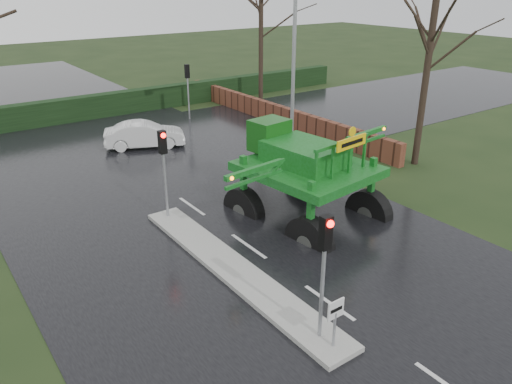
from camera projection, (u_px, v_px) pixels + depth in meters
ground at (329, 303)px, 14.19m from camera, size 140.00×140.00×0.00m
road_main at (169, 191)px, 21.63m from camera, size 14.00×80.00×0.02m
road_cross at (117, 154)px, 26.10m from camera, size 80.00×12.00×0.02m
median_island at (233, 269)px, 15.69m from camera, size 1.20×10.00×0.16m
hedge_row at (69, 110)px, 31.77m from camera, size 44.00×0.90×1.50m
brick_wall at (276, 114)px, 31.51m from camera, size 0.40×20.00×1.20m
keep_left_sign at (335, 316)px, 11.95m from camera, size 0.50×0.07×1.35m
traffic_signal_near at (325, 252)px, 11.71m from camera, size 0.26×0.33×3.52m
traffic_signal_mid at (163, 156)px, 18.04m from camera, size 0.26×0.33×3.52m
traffic_signal_far at (187, 79)px, 31.56m from camera, size 0.26×0.33×3.52m
street_light_right at (290, 32)px, 25.16m from camera, size 3.85×0.30×10.00m
tree_right_near at (429, 57)px, 22.78m from camera, size 5.60×5.60×9.64m
tree_right_far at (261, 10)px, 34.24m from camera, size 7.00×7.00×12.05m
crop_sprayer at (307, 180)px, 16.67m from camera, size 8.64×5.83×4.85m
white_sedan at (146, 147)px, 27.21m from camera, size 4.47×3.02×1.39m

